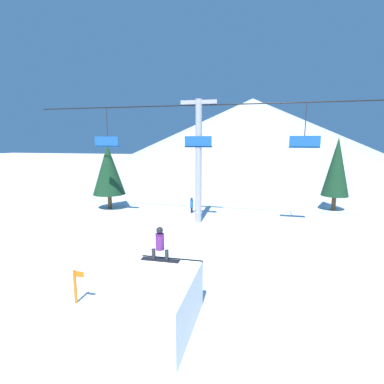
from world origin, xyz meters
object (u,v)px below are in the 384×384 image
object	(u,v)px
snow_ramp	(156,304)
trail_marker	(76,285)
snowboarder	(160,244)
distant_skier	(192,205)
pine_tree_near	(108,170)

from	to	relation	value
snow_ramp	trail_marker	xyz separation A→B (m)	(-3.23, 0.74, -0.15)
snowboarder	trail_marker	bearing A→B (deg)	-168.91
snowboarder	trail_marker	xyz separation A→B (m)	(-2.91, -0.57, -1.53)
trail_marker	distant_skier	size ratio (longest dim) A/B	0.98
snowboarder	pine_tree_near	xyz separation A→B (m)	(-9.05, 13.19, 1.07)
snow_ramp	snowboarder	bearing A→B (deg)	103.78
pine_tree_near	trail_marker	size ratio (longest dim) A/B	4.40
snow_ramp	distant_skier	xyz separation A→B (m)	(-2.35, 14.53, -0.14)
snow_ramp	pine_tree_near	distance (m)	17.44
trail_marker	pine_tree_near	bearing A→B (deg)	114.04
pine_tree_near	distant_skier	distance (m)	7.48
snow_ramp	snowboarder	xyz separation A→B (m)	(-0.32, 1.31, 1.38)
snowboarder	pine_tree_near	size ratio (longest dim) A/B	0.25
snow_ramp	trail_marker	bearing A→B (deg)	167.05
snow_ramp	trail_marker	size ratio (longest dim) A/B	2.69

